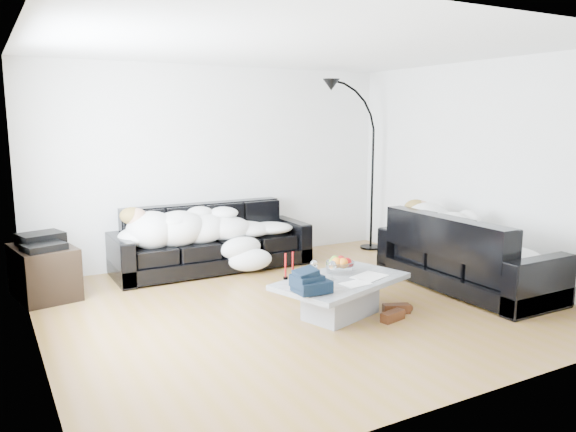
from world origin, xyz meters
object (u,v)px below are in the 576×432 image
sofa_back (212,238)px  sleeper_right (468,233)px  floor_lamp (372,176)px  wine_glass_a (314,269)px  fruit_bowl (340,264)px  sofa_right (467,251)px  shoes (394,312)px  sleeper_back (213,221)px  candle_right (293,265)px  candle_left (286,267)px  stereo (42,240)px  coffee_table (341,298)px  wine_glass_c (332,270)px  av_cabinet (44,272)px  wine_glass_b (314,275)px

sofa_back → sleeper_right: sleeper_right is taller
sleeper_right → floor_lamp: 2.17m
wine_glass_a → fruit_bowl: bearing=8.5°
sofa_right → wine_glass_a: bearing=88.3°
sofa_back → wine_glass_a: size_ratio=14.22×
shoes → sofa_right: bearing=14.8°
sleeper_right → shoes: size_ratio=3.99×
sleeper_back → candle_right: bearing=-88.0°
fruit_bowl → candle_left: size_ratio=1.14×
candle_right → stereo: stereo is taller
candle_right → floor_lamp: floor_lamp is taller
sofa_back → coffee_table: size_ratio=1.92×
shoes → coffee_table: bearing=147.4°
coffee_table → wine_glass_c: wine_glass_c is taller
sofa_right → sleeper_back: 3.08m
candle_left → av_cabinet: 2.70m
sleeper_right → wine_glass_b: size_ratio=10.81×
sofa_back → candle_left: bearing=-90.7°
sleeper_back → wine_glass_a: (0.24, -2.05, -0.16)m
sofa_right → wine_glass_a: (-2.00, 0.06, 0.04)m
sofa_back → wine_glass_b: sofa_back is taller
wine_glass_c → floor_lamp: floor_lamp is taller
sofa_back → candle_right: sofa_back is taller
candle_left → wine_glass_a: bearing=-20.2°
wine_glass_b → shoes: wine_glass_b is taller
sleeper_right → floor_lamp: floor_lamp is taller
sofa_right → candle_left: 2.27m
sleeper_back → candle_right: size_ratio=8.32×
wine_glass_a → stereo: 2.96m
floor_lamp → wine_glass_c: bearing=-137.8°
sleeper_back → wine_glass_b: bearing=-86.3°
candle_right → wine_glass_a: bearing=-34.6°
av_cabinet → sofa_right: bearing=-34.7°
coffee_table → fruit_bowl: 0.37m
sofa_right → av_cabinet: bearing=65.2°
sleeper_right → stereo: sleeper_right is taller
sofa_right → fruit_bowl: (-1.66, 0.11, 0.04)m
sofa_back → stereo: bearing=-174.6°
wine_glass_c → sofa_back: bearing=99.3°
coffee_table → fruit_bowl: (0.13, 0.21, 0.28)m
wine_glass_a → stereo: bearing=139.7°
sofa_back → candle_right: (0.07, -1.98, 0.10)m
coffee_table → stereo: size_ratio=2.96×
sleeper_right → candle_right: (-2.17, 0.18, -0.13)m
av_cabinet → stereo: 0.35m
coffee_table → wine_glass_a: size_ratio=7.42×
sofa_back → candle_right: bearing=-88.0°
wine_glass_c → shoes: size_ratio=0.41×
sofa_right → shoes: sofa_right is taller
sleeper_right → floor_lamp: (0.26, 2.11, 0.44)m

